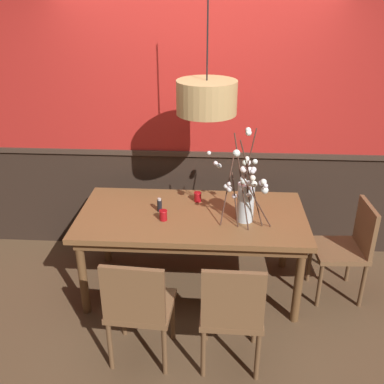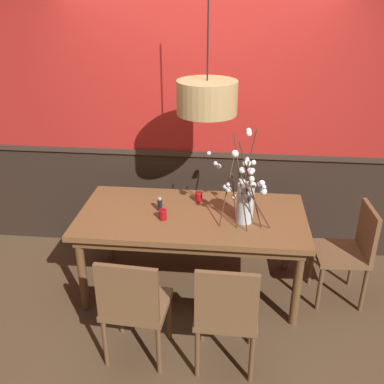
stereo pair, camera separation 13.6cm
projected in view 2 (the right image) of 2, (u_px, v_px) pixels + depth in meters
The scene contains 13 objects.
ground_plane at pixel (192, 287), 4.07m from camera, with size 24.00×24.00×0.00m, color brown.
back_wall at pixel (200, 123), 4.18m from camera, with size 4.60×0.14×2.69m.
dining_table at pixel (192, 222), 3.77m from camera, with size 1.93×0.96×0.76m.
chair_near_side_right at pixel (226, 312), 3.00m from camera, with size 0.44×0.42×0.91m.
chair_near_side_left at pixel (133, 304), 3.08m from camera, with size 0.48×0.44×0.90m.
chair_head_east_end at pixel (350, 249), 3.72m from camera, with size 0.45×0.44×0.89m.
chair_far_side_right at pixel (224, 195), 4.64m from camera, with size 0.45×0.44×0.93m.
chair_far_side_left at pixel (177, 193), 4.70m from camera, with size 0.44×0.40×0.92m.
vase_with_blossoms at pixel (245, 197), 3.51m from camera, with size 0.53×0.44×0.76m.
candle_holder_nearer_center at pixel (163, 215), 3.63m from camera, with size 0.07×0.07×0.09m.
candle_holder_nearer_edge at pixel (199, 197), 3.94m from camera, with size 0.07×0.07×0.09m.
condiment_bottle at pixel (160, 205), 3.77m from camera, with size 0.04×0.04×0.12m.
pendant_lamp at pixel (207, 98), 3.38m from camera, with size 0.47×0.47×1.07m.
Camera 2 is at (0.34, -3.28, 2.54)m, focal length 41.10 mm.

